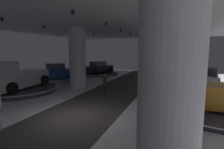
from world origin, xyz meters
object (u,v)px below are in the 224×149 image
display_car_far_left (56,72)px  visitor_walking_near (105,82)px  display_platform_deep_left (99,74)px  display_platform_mid_right (215,110)px  column_right (170,83)px  display_platform_far_left (57,80)px  column_left (77,58)px  display_platform_mid_left (20,90)px  display_platform_far_right (205,88)px  pickup_truck_deep_right (188,70)px  display_platform_deep_right (189,79)px  display_car_far_right (206,78)px  display_car_deep_left (99,68)px  pickup_truck_mid_left (16,77)px  pickup_truck_mid_right (210,92)px

display_car_far_left → visitor_walking_near: display_car_far_left is taller
display_platform_deep_left → display_platform_mid_right: display_platform_mid_right is taller
column_right → display_platform_far_left: size_ratio=1.01×
column_left → display_platform_mid_left: bearing=-137.4°
display_platform_far_right → display_platform_far_left: (-14.92, -1.24, 0.04)m
column_right → pickup_truck_deep_right: size_ratio=0.97×
display_platform_far_left → visitor_walking_near: size_ratio=3.42×
display_platform_mid_right → display_platform_deep_right: 11.08m
display_car_far_right → display_car_deep_left: size_ratio=0.97×
display_platform_mid_right → column_right: bearing=-107.8°
display_platform_far_right → display_car_deep_left: size_ratio=1.27×
display_car_far_right → display_platform_mid_right: bearing=-93.1°
pickup_truck_mid_left → display_platform_far_right: pickup_truck_mid_left is taller
column_left → display_platform_mid_right: bearing=-17.0°
column_right → display_platform_far_right: column_right is taller
display_car_deep_left → display_car_far_left: size_ratio=1.07×
pickup_truck_mid_right → pickup_truck_deep_right: bearing=92.9°
display_platform_mid_left → display_car_far_left: display_car_far_left is taller
display_platform_far_left → display_platform_deep_right: (13.79, 6.03, -0.01)m
column_right → visitor_walking_near: (-5.28, 8.78, -1.84)m
display_platform_far_right → pickup_truck_mid_right: bearing=-96.0°
column_right → display_platform_deep_right: 18.10m
display_platform_mid_left → display_platform_far_left: 5.06m
pickup_truck_mid_right → display_platform_deep_right: pickup_truck_mid_right is taller
column_right → display_platform_mid_left: (-12.27, 6.76, -2.56)m
display_platform_deep_left → display_car_deep_left: display_car_deep_left is taller
visitor_walking_near → display_car_far_left: bearing=157.1°
display_platform_far_right → display_platform_mid_right: display_platform_far_right is taller
display_car_far_right → display_car_deep_left: (-13.04, 5.73, -0.07)m
column_right → visitor_walking_near: bearing=121.0°
column_right → display_platform_far_right: size_ratio=0.95×
pickup_truck_mid_right → column_left: bearing=162.4°
column_left → display_car_far_right: bearing=14.9°
display_platform_mid_right → display_car_deep_left: bearing=136.6°
display_platform_deep_left → display_platform_mid_left: bearing=-98.3°
display_platform_deep_left → pickup_truck_mid_right: (12.37, -12.05, 1.07)m
pickup_truck_mid_right → visitor_walking_near: 7.42m
display_car_far_left → display_platform_far_left: bearing=46.1°
display_platform_mid_left → display_car_deep_left: bearing=81.7°
display_car_deep_left → column_left: bearing=-77.7°
pickup_truck_mid_left → display_car_far_right: (14.77, 6.65, -0.23)m
column_left → display_car_deep_left: (-1.89, 8.71, -1.76)m
pickup_truck_mid_left → display_car_far_left: (-0.17, 5.36, -0.15)m
display_car_far_right → display_platform_deep_right: bearing=103.4°
display_car_far_right → display_car_deep_left: 14.25m
display_platform_mid_left → visitor_walking_near: 7.32m
display_platform_deep_left → display_platform_mid_right: bearing=-43.5°
display_car_deep_left → display_platform_mid_right: size_ratio=0.80×
column_left → display_car_far_right: column_left is taller
column_right → display_platform_mid_right: column_right is taller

